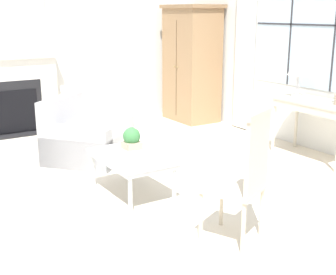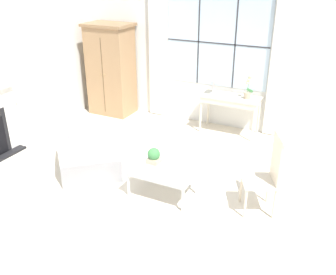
{
  "view_description": "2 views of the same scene",
  "coord_description": "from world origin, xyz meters",
  "px_view_note": "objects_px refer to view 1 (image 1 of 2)",
  "views": [
    {
      "loc": [
        4.39,
        -2.07,
        1.87
      ],
      "look_at": [
        0.51,
        0.38,
        0.63
      ],
      "focal_mm": 50.0,
      "sensor_mm": 36.0,
      "label": 1
    },
    {
      "loc": [
        2.43,
        -4.07,
        3.07
      ],
      "look_at": [
        0.34,
        0.16,
        0.9
      ],
      "focal_mm": 40.0,
      "sensor_mm": 36.0,
      "label": 2
    }
  ],
  "objects_px": {
    "console_table": "(318,108)",
    "table_lamp": "(298,70)",
    "armoire": "(192,64)",
    "coffee_table": "(132,159)",
    "armchair_upholstered": "(86,140)",
    "fireplace": "(13,89)",
    "pillar_candle": "(136,156)",
    "side_chair_wooden": "(246,172)",
    "potted_plant_small": "(132,139)"
  },
  "relations": [
    {
      "from": "pillar_candle",
      "to": "potted_plant_small",
      "type": "bearing_deg",
      "value": 157.95
    },
    {
      "from": "console_table",
      "to": "table_lamp",
      "type": "height_order",
      "value": "table_lamp"
    },
    {
      "from": "coffee_table",
      "to": "potted_plant_small",
      "type": "xyz_separation_m",
      "value": [
        -0.2,
        0.11,
        0.16
      ]
    },
    {
      "from": "armoire",
      "to": "coffee_table",
      "type": "distance_m",
      "value": 3.69
    },
    {
      "from": "fireplace",
      "to": "potted_plant_small",
      "type": "xyz_separation_m",
      "value": [
        3.01,
        0.45,
        -0.16
      ]
    },
    {
      "from": "fireplace",
      "to": "armoire",
      "type": "relative_size",
      "value": 1.07
    },
    {
      "from": "coffee_table",
      "to": "fireplace",
      "type": "bearing_deg",
      "value": -173.92
    },
    {
      "from": "console_table",
      "to": "side_chair_wooden",
      "type": "distance_m",
      "value": 2.64
    },
    {
      "from": "armoire",
      "to": "armchair_upholstered",
      "type": "distance_m",
      "value": 2.86
    },
    {
      "from": "pillar_candle",
      "to": "side_chair_wooden",
      "type": "bearing_deg",
      "value": 14.79
    },
    {
      "from": "table_lamp",
      "to": "fireplace",
      "type": "bearing_deg",
      "value": -135.5
    },
    {
      "from": "side_chair_wooden",
      "to": "coffee_table",
      "type": "height_order",
      "value": "side_chair_wooden"
    },
    {
      "from": "pillar_candle",
      "to": "armoire",
      "type": "bearing_deg",
      "value": 136.61
    },
    {
      "from": "fireplace",
      "to": "side_chair_wooden",
      "type": "height_order",
      "value": "fireplace"
    },
    {
      "from": "potted_plant_small",
      "to": "console_table",
      "type": "bearing_deg",
      "value": 81.89
    },
    {
      "from": "fireplace",
      "to": "potted_plant_small",
      "type": "relative_size",
      "value": 8.97
    },
    {
      "from": "table_lamp",
      "to": "potted_plant_small",
      "type": "xyz_separation_m",
      "value": [
        0.01,
        -2.5,
        -0.57
      ]
    },
    {
      "from": "pillar_candle",
      "to": "coffee_table",
      "type": "bearing_deg",
      "value": 167.51
    },
    {
      "from": "fireplace",
      "to": "table_lamp",
      "type": "bearing_deg",
      "value": 44.5
    },
    {
      "from": "fireplace",
      "to": "side_chair_wooden",
      "type": "bearing_deg",
      "value": 7.81
    },
    {
      "from": "fireplace",
      "to": "coffee_table",
      "type": "height_order",
      "value": "fireplace"
    },
    {
      "from": "armoire",
      "to": "armchair_upholstered",
      "type": "height_order",
      "value": "armoire"
    },
    {
      "from": "potted_plant_small",
      "to": "pillar_candle",
      "type": "distance_m",
      "value": 0.4
    },
    {
      "from": "fireplace",
      "to": "armoire",
      "type": "bearing_deg",
      "value": 77.81
    },
    {
      "from": "console_table",
      "to": "pillar_candle",
      "type": "distance_m",
      "value": 2.66
    },
    {
      "from": "console_table",
      "to": "armchair_upholstered",
      "type": "distance_m",
      "value": 3.01
    },
    {
      "from": "fireplace",
      "to": "armchair_upholstered",
      "type": "xyz_separation_m",
      "value": [
        1.82,
        0.41,
        -0.45
      ]
    },
    {
      "from": "armchair_upholstered",
      "to": "side_chair_wooden",
      "type": "height_order",
      "value": "side_chair_wooden"
    },
    {
      "from": "armoire",
      "to": "potted_plant_small",
      "type": "height_order",
      "value": "armoire"
    },
    {
      "from": "side_chair_wooden",
      "to": "coffee_table",
      "type": "xyz_separation_m",
      "value": [
        -1.42,
        -0.29,
        -0.22
      ]
    },
    {
      "from": "table_lamp",
      "to": "coffee_table",
      "type": "bearing_deg",
      "value": -85.43
    },
    {
      "from": "fireplace",
      "to": "coffee_table",
      "type": "relative_size",
      "value": 2.2
    },
    {
      "from": "console_table",
      "to": "potted_plant_small",
      "type": "relative_size",
      "value": 4.83
    },
    {
      "from": "coffee_table",
      "to": "potted_plant_small",
      "type": "distance_m",
      "value": 0.28
    },
    {
      "from": "armoire",
      "to": "coffee_table",
      "type": "bearing_deg",
      "value": -44.78
    },
    {
      "from": "console_table",
      "to": "potted_plant_small",
      "type": "height_order",
      "value": "console_table"
    },
    {
      "from": "console_table",
      "to": "armchair_upholstered",
      "type": "relative_size",
      "value": 0.88
    },
    {
      "from": "coffee_table",
      "to": "pillar_candle",
      "type": "relative_size",
      "value": 9.12
    },
    {
      "from": "side_chair_wooden",
      "to": "armoire",
      "type": "bearing_deg",
      "value": 150.41
    },
    {
      "from": "table_lamp",
      "to": "armchair_upholstered",
      "type": "xyz_separation_m",
      "value": [
        -1.19,
        -2.54,
        -0.86
      ]
    },
    {
      "from": "table_lamp",
      "to": "armchair_upholstered",
      "type": "bearing_deg",
      "value": -115.04
    },
    {
      "from": "coffee_table",
      "to": "pillar_candle",
      "type": "height_order",
      "value": "pillar_candle"
    },
    {
      "from": "fireplace",
      "to": "coffee_table",
      "type": "bearing_deg",
      "value": 6.08
    },
    {
      "from": "armoire",
      "to": "table_lamp",
      "type": "height_order",
      "value": "armoire"
    },
    {
      "from": "fireplace",
      "to": "coffee_table",
      "type": "xyz_separation_m",
      "value": [
        3.21,
        0.34,
        -0.32
      ]
    },
    {
      "from": "coffee_table",
      "to": "table_lamp",
      "type": "bearing_deg",
      "value": 94.57
    },
    {
      "from": "table_lamp",
      "to": "armoire",
      "type": "bearing_deg",
      "value": -178.89
    },
    {
      "from": "armchair_upholstered",
      "to": "coffee_table",
      "type": "bearing_deg",
      "value": -2.78
    },
    {
      "from": "side_chair_wooden",
      "to": "coffee_table",
      "type": "bearing_deg",
      "value": -168.32
    },
    {
      "from": "table_lamp",
      "to": "pillar_candle",
      "type": "bearing_deg",
      "value": -81.92
    }
  ]
}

